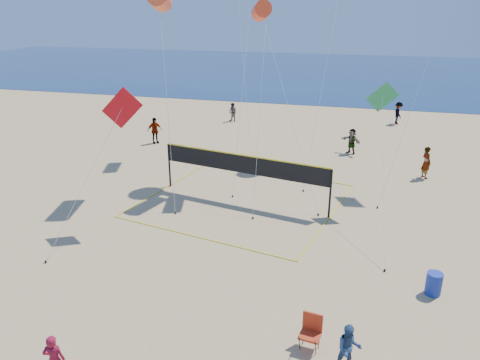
% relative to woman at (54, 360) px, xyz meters
% --- Properties ---
extents(ocean, '(140.00, 50.00, 0.03)m').
position_rel_woman_xyz_m(ocean, '(2.99, 63.10, -0.77)').
color(ocean, navy).
rests_on(ocean, ground).
extents(woman, '(0.66, 0.53, 1.57)m').
position_rel_woman_xyz_m(woman, '(0.00, 0.00, 0.00)').
color(woman, maroon).
rests_on(woman, ground).
extents(bystander_a, '(0.81, 0.69, 1.47)m').
position_rel_woman_xyz_m(bystander_a, '(7.58, 2.53, -0.05)').
color(bystander_a, navy).
rests_on(bystander_a, ground).
extents(far_person_0, '(1.10, 1.14, 1.91)m').
position_rel_woman_xyz_m(far_person_0, '(-7.12, 22.01, 0.17)').
color(far_person_0, gray).
rests_on(far_person_0, ground).
extents(far_person_1, '(1.59, 1.37, 1.73)m').
position_rel_woman_xyz_m(far_person_1, '(6.86, 23.13, 0.08)').
color(far_person_1, gray).
rests_on(far_person_1, ground).
extents(far_person_2, '(0.73, 0.83, 1.91)m').
position_rel_woman_xyz_m(far_person_2, '(11.24, 19.38, 0.17)').
color(far_person_2, gray).
rests_on(far_person_2, ground).
extents(far_person_3, '(0.95, 0.86, 1.59)m').
position_rel_woman_xyz_m(far_person_3, '(-3.40, 29.89, 0.01)').
color(far_person_3, gray).
rests_on(far_person_3, ground).
extents(far_person_4, '(0.94, 1.33, 1.86)m').
position_rel_woman_xyz_m(far_person_4, '(10.33, 32.56, 0.15)').
color(far_person_4, gray).
rests_on(far_person_4, ground).
extents(camp_chair, '(0.68, 0.81, 1.24)m').
position_rel_woman_xyz_m(camp_chair, '(6.47, 3.19, -0.15)').
color(camp_chair, '#BA3115').
rests_on(camp_chair, ground).
extents(trash_barrel, '(0.64, 0.64, 0.83)m').
position_rel_woman_xyz_m(trash_barrel, '(10.35, 7.05, -0.37)').
color(trash_barrel, '#172F99').
rests_on(trash_barrel, ground).
extents(volleyball_net, '(11.04, 10.92, 2.50)m').
position_rel_woman_xyz_m(volleyball_net, '(1.76, 13.42, 0.94)').
color(volleyball_net, black).
rests_on(volleyball_net, ground).
extents(kite_2, '(4.56, 4.85, 9.84)m').
position_rel_woman_xyz_m(kite_2, '(1.95, 16.25, 8.49)').
color(kite_2, '#FF4821').
rests_on(kite_2, ground).
extents(kite_3, '(2.64, 4.41, 6.39)m').
position_rel_woman_xyz_m(kite_3, '(-2.71, 9.43, 4.47)').
color(kite_3, red).
rests_on(kite_3, ground).
extents(kite_4, '(1.52, 6.58, 6.29)m').
position_rel_woman_xyz_m(kite_4, '(8.24, 14.16, 4.43)').
color(kite_4, '#299550').
rests_on(kite_4, ground).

